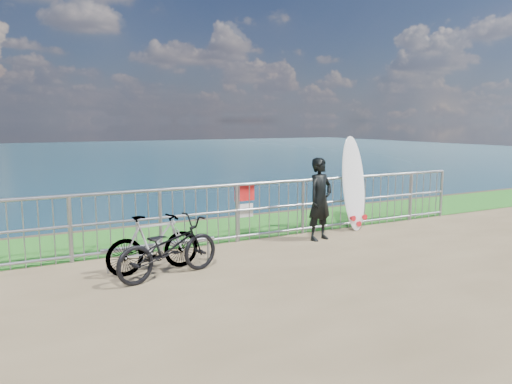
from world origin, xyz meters
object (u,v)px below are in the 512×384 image
surfboard (354,187)px  bicycle_far (154,243)px  surfer (320,199)px  bicycle_near (169,248)px

surfboard → bicycle_far: bearing=-168.3°
surfer → bicycle_far: 3.51m
surfer → bicycle_near: (-3.34, -0.88, -0.36)m
bicycle_far → surfer: bearing=-87.0°
bicycle_far → surfboard: bearing=-83.7°
surfer → bicycle_near: surfer is taller
bicycle_near → surfer: bearing=-89.8°
bicycle_far → bicycle_near: bearing=-167.8°
bicycle_near → bicycle_far: 0.38m
surfer → surfboard: size_ratio=0.80×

